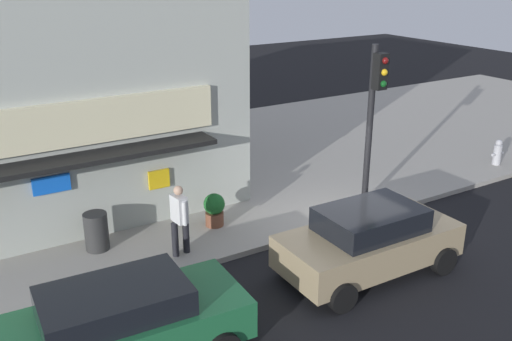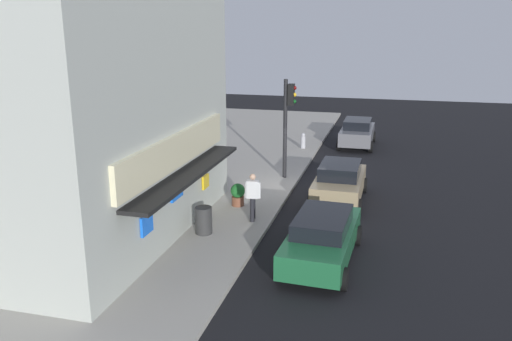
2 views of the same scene
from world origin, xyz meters
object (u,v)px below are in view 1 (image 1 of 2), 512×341
(traffic_light, at_px, (374,105))
(potted_plant_by_doorway, at_px, (214,209))
(parked_car_green, at_px, (117,325))
(fire_hydrant, at_px, (498,153))
(parked_car_tan, at_px, (369,240))
(pedestrian, at_px, (180,217))
(trash_can, at_px, (96,231))

(traffic_light, distance_m, potted_plant_by_doorway, 5.09)
(potted_plant_by_doorway, height_order, parked_car_green, parked_car_green)
(traffic_light, relative_size, fire_hydrant, 5.13)
(traffic_light, xyz_separation_m, fire_hydrant, (6.09, 0.28, -2.49))
(potted_plant_by_doorway, relative_size, parked_car_tan, 0.21)
(fire_hydrant, xyz_separation_m, pedestrian, (-11.82, -0.17, 0.54))
(trash_can, distance_m, parked_car_green, 4.21)
(parked_car_tan, bearing_deg, pedestrian, 140.71)
(parked_car_green, relative_size, parked_car_tan, 1.11)
(pedestrian, height_order, parked_car_green, pedestrian)
(traffic_light, relative_size, trash_can, 4.85)
(fire_hydrant, bearing_deg, pedestrian, -179.15)
(trash_can, bearing_deg, traffic_light, -10.71)
(pedestrian, bearing_deg, parked_car_green, -131.03)
(pedestrian, bearing_deg, trash_can, 141.59)
(potted_plant_by_doorway, distance_m, parked_car_tan, 4.23)
(pedestrian, distance_m, parked_car_green, 3.77)
(trash_can, bearing_deg, parked_car_green, -101.67)
(fire_hydrant, bearing_deg, parked_car_tan, -160.86)
(fire_hydrant, bearing_deg, trash_can, 175.28)
(traffic_light, bearing_deg, fire_hydrant, 2.64)
(parked_car_green, height_order, parked_car_tan, parked_car_tan)
(traffic_light, relative_size, parked_car_tan, 1.08)
(trash_can, distance_m, pedestrian, 2.12)
(traffic_light, bearing_deg, trash_can, 169.29)
(potted_plant_by_doorway, bearing_deg, parked_car_green, -135.41)
(trash_can, bearing_deg, parked_car_tan, -39.01)
(trash_can, height_order, parked_car_green, parked_car_green)
(trash_can, bearing_deg, pedestrian, -38.41)
(fire_hydrant, distance_m, pedestrian, 11.83)
(trash_can, bearing_deg, fire_hydrant, -4.72)
(traffic_light, height_order, potted_plant_by_doorway, traffic_light)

